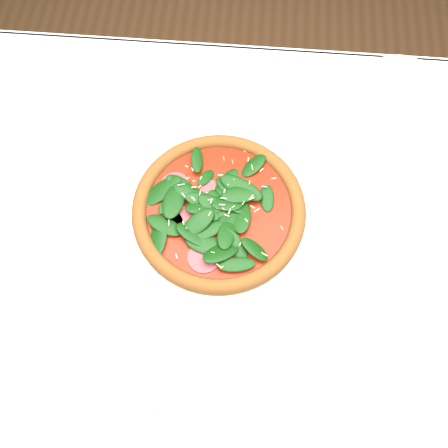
{
  "coord_description": "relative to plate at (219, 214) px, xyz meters",
  "views": [
    {
      "loc": [
        -0.0,
        -0.29,
        1.48
      ],
      "look_at": [
        -0.03,
        0.02,
        0.77
      ],
      "focal_mm": 40.0,
      "sensor_mm": 36.0,
      "label": 1
    }
  ],
  "objects": [
    {
      "name": "ground",
      "position": [
        0.04,
        -0.05,
        -0.76
      ],
      "size": [
        6.0,
        6.0,
        0.0
      ],
      "primitive_type": "plane",
      "color": "brown",
      "rests_on": "ground"
    },
    {
      "name": "dining_table",
      "position": [
        0.04,
        -0.05,
        -0.11
      ],
      "size": [
        1.21,
        0.81,
        0.75
      ],
      "color": "white",
      "rests_on": "ground"
    },
    {
      "name": "plate",
      "position": [
        0.0,
        0.0,
        0.0
      ],
      "size": [
        0.32,
        0.32,
        0.01
      ],
      "color": "white",
      "rests_on": "dining_table"
    },
    {
      "name": "pizza",
      "position": [
        0.0,
        0.0,
        0.02
      ],
      "size": [
        0.28,
        0.28,
        0.04
      ],
      "rotation": [
        0.0,
        0.0,
        -0.0
      ],
      "color": "brown",
      "rests_on": "plate"
    },
    {
      "name": "fork",
      "position": [
        -0.06,
        -0.33,
        0.01
      ],
      "size": [
        0.03,
        0.14,
        0.0
      ],
      "rotation": [
        0.0,
        0.0,
        0.08
      ],
      "color": "silver",
      "rests_on": "napkin"
    },
    {
      "name": "saucer_far",
      "position": [
        0.31,
        0.28,
        -0.0
      ],
      "size": [
        0.14,
        0.14,
        0.01
      ],
      "color": "white",
      "rests_on": "dining_table"
    }
  ]
}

